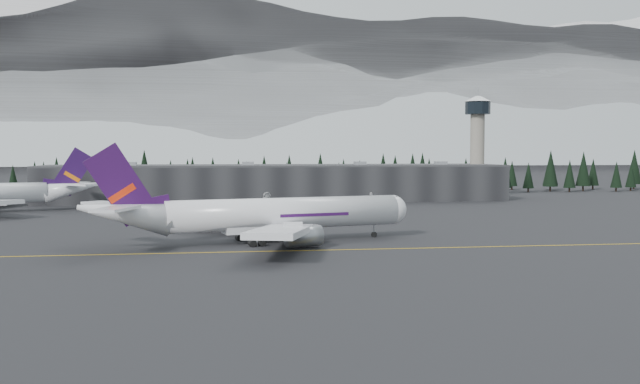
{
  "coord_description": "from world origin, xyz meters",
  "views": [
    {
      "loc": [
        -21.46,
        -125.19,
        17.48
      ],
      "look_at": [
        0.0,
        20.0,
        9.0
      ],
      "focal_mm": 40.0,
      "sensor_mm": 36.0,
      "label": 1
    }
  ],
  "objects": [
    {
      "name": "mountain_ridge",
      "position": [
        0.0,
        1000.0,
        0.0
      ],
      "size": [
        4400.0,
        900.0,
        420.0
      ],
      "primitive_type": null,
      "color": "white",
      "rests_on": "ground"
    },
    {
      "name": "terminal",
      "position": [
        0.0,
        125.0,
        6.3
      ],
      "size": [
        160.0,
        30.0,
        12.6
      ],
      "color": "black",
      "rests_on": "ground"
    },
    {
      "name": "taxiline",
      "position": [
        0.0,
        -2.0,
        0.01
      ],
      "size": [
        400.0,
        0.4,
        0.02
      ],
      "primitive_type": "cube",
      "color": "gold",
      "rests_on": "ground"
    },
    {
      "name": "treeline",
      "position": [
        0.0,
        162.0,
        7.5
      ],
      "size": [
        360.0,
        20.0,
        15.0
      ],
      "primitive_type": "cube",
      "color": "black",
      "rests_on": "ground"
    },
    {
      "name": "control_tower",
      "position": [
        75.0,
        128.0,
        23.41
      ],
      "size": [
        10.0,
        10.0,
        37.7
      ],
      "color": "gray",
      "rests_on": "ground"
    },
    {
      "name": "ground",
      "position": [
        0.0,
        0.0,
        0.0
      ],
      "size": [
        1400.0,
        1400.0,
        0.0
      ],
      "primitive_type": "plane",
      "color": "black",
      "rests_on": "ground"
    },
    {
      "name": "jet_main",
      "position": [
        -13.68,
        9.31,
        5.35
      ],
      "size": [
        63.51,
        57.95,
        18.97
      ],
      "rotation": [
        0.0,
        0.0,
        0.23
      ],
      "color": "silver",
      "rests_on": "ground"
    },
    {
      "name": "gse_vehicle_b",
      "position": [
        29.2,
        101.54,
        0.68
      ],
      "size": [
        4.11,
        1.93,
        1.36
      ],
      "primitive_type": "imported",
      "rotation": [
        0.0,
        0.0,
        -1.65
      ],
      "color": "silver",
      "rests_on": "ground"
    },
    {
      "name": "gse_vehicle_a",
      "position": [
        -5.81,
        93.47,
        0.67
      ],
      "size": [
        3.87,
        5.31,
        1.34
      ],
      "primitive_type": "imported",
      "rotation": [
        0.0,
        0.0,
        0.38
      ],
      "color": "#BABABC",
      "rests_on": "ground"
    }
  ]
}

